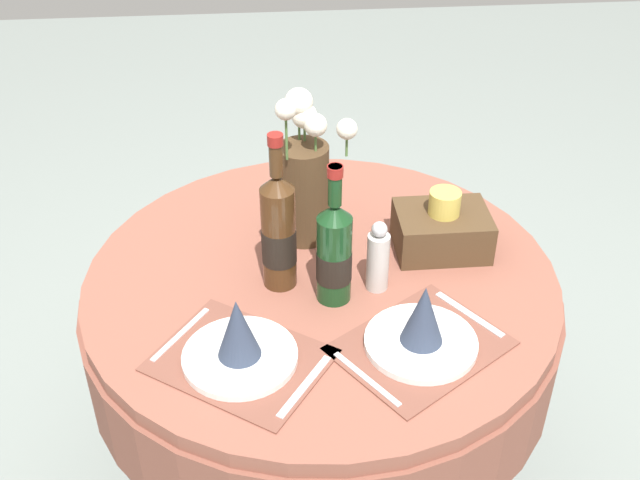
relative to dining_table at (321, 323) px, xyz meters
name	(u,v)px	position (x,y,z in m)	size (l,w,h in m)	color
ground	(321,472)	(0.00, 0.00, -0.58)	(8.00, 8.00, 0.00)	gray
dining_table	(321,323)	(0.00, 0.00, 0.00)	(1.15, 1.15, 0.73)	brown
place_setting_left	(239,344)	(-0.19, -0.28, 0.20)	(0.43, 0.41, 0.16)	brown
place_setting_right	(422,330)	(0.19, -0.27, 0.20)	(0.43, 0.41, 0.16)	brown
flower_vase	(305,178)	(-0.03, 0.17, 0.32)	(0.19, 0.15, 0.41)	#47331E
wine_bottle_left	(334,252)	(0.02, -0.09, 0.28)	(0.08, 0.08, 0.34)	#143819
wine_bottle_right	(279,231)	(-0.10, -0.02, 0.30)	(0.08, 0.08, 0.39)	#422814
pepper_mill	(378,259)	(0.12, -0.06, 0.23)	(0.05, 0.05, 0.18)	#B7B2AD
woven_basket_side_right	(442,229)	(0.30, 0.08, 0.21)	(0.23, 0.17, 0.16)	#47331E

